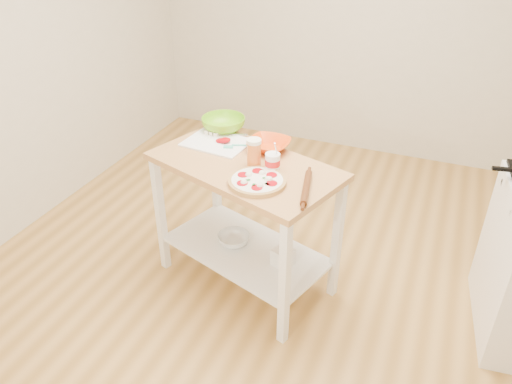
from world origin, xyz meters
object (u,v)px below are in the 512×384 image
object	(u,v)px
spatula	(234,146)
shelf_glass_bowl	(234,239)
green_bowl	(223,124)
yogurt_tub	(273,162)
shelf_bin	(283,257)
prep_island	(245,199)
knife	(222,133)
pizza	(257,181)
beer_pint	(254,153)
rolling_pin	(306,188)
orange_bowl	(269,145)
cutting_board	(217,142)

from	to	relation	value
spatula	shelf_glass_bowl	world-z (taller)	spatula
green_bowl	yogurt_tub	world-z (taller)	yogurt_tub
shelf_glass_bowl	shelf_bin	distance (m)	0.39
prep_island	spatula	bearing A→B (deg)	130.86
knife	pizza	bearing A→B (deg)	-57.13
beer_pint	green_bowl	bearing A→B (deg)	134.44
rolling_pin	knife	bearing A→B (deg)	147.32
knife	beer_pint	bearing A→B (deg)	-50.79
green_bowl	beer_pint	size ratio (longest dim) A/B	1.70
prep_island	knife	bearing A→B (deg)	134.33
prep_island	orange_bowl	xyz separation A→B (m)	(0.07, 0.23, 0.28)
cutting_board	spatula	xyz separation A→B (m)	(0.13, -0.02, 0.01)
orange_bowl	shelf_bin	bearing A→B (deg)	-52.90
knife	rolling_pin	bearing A→B (deg)	-42.52
cutting_board	yogurt_tub	bearing A→B (deg)	-18.22
cutting_board	shelf_bin	size ratio (longest dim) A/B	3.69
prep_island	shelf_glass_bowl	xyz separation A→B (m)	(-0.10, 0.02, -0.35)
knife	orange_bowl	distance (m)	0.37
cutting_board	shelf_bin	xyz separation A→B (m)	(0.56, -0.24, -0.59)
knife	yogurt_tub	world-z (taller)	yogurt_tub
shelf_glass_bowl	orange_bowl	bearing A→B (deg)	50.98
shelf_bin	beer_pint	bearing A→B (deg)	167.62
cutting_board	orange_bowl	xyz separation A→B (m)	(0.34, 0.04, 0.02)
knife	green_bowl	xyz separation A→B (m)	(-0.02, 0.08, 0.03)
orange_bowl	yogurt_tub	xyz separation A→B (m)	(0.12, -0.24, 0.02)
prep_island	spatula	distance (m)	0.34
yogurt_tub	beer_pint	bearing A→B (deg)	176.74
beer_pint	spatula	bearing A→B (deg)	140.05
spatula	orange_bowl	size ratio (longest dim) A/B	0.54
pizza	shelf_bin	xyz separation A→B (m)	(0.12, 0.13, -0.60)
green_bowl	shelf_bin	distance (m)	0.98
cutting_board	beer_pint	bearing A→B (deg)	-24.39
cutting_board	orange_bowl	world-z (taller)	orange_bowl
pizza	spatula	size ratio (longest dim) A/B	2.31
pizza	knife	xyz separation A→B (m)	(-0.46, 0.50, 0.00)
green_bowl	shelf_glass_bowl	bearing A→B (deg)	-58.15
spatula	rolling_pin	distance (m)	0.66
yogurt_tub	orange_bowl	bearing A→B (deg)	115.55
spatula	shelf_glass_bowl	size ratio (longest dim) A/B	0.65
cutting_board	rolling_pin	xyz separation A→B (m)	(0.71, -0.35, 0.01)
pizza	cutting_board	size ratio (longest dim) A/B	0.76
prep_island	green_bowl	distance (m)	0.58
shelf_bin	orange_bowl	bearing A→B (deg)	127.10
orange_bowl	rolling_pin	size ratio (longest dim) A/B	0.77
knife	beer_pint	world-z (taller)	beer_pint
orange_bowl	shelf_bin	xyz separation A→B (m)	(0.21, -0.28, -0.61)
pizza	shelf_bin	distance (m)	0.63
spatula	yogurt_tub	distance (m)	0.37
prep_island	beer_pint	size ratio (longest dim) A/B	7.40
pizza	rolling_pin	distance (m)	0.28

